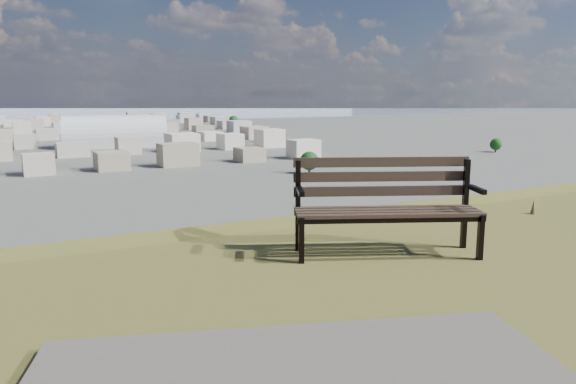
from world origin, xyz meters
TOP-DOWN VIEW (x-y plane):
  - park_bench at (-0.36, 2.69)m, footprint 1.80×1.21m
  - arena at (51.60, 287.88)m, footprint 52.08×28.78m

SIDE VIEW (x-z plane):
  - arena at x=51.60m, z-range -5.50..15.31m
  - park_bench at x=-0.36m, z-range 25.06..25.96m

